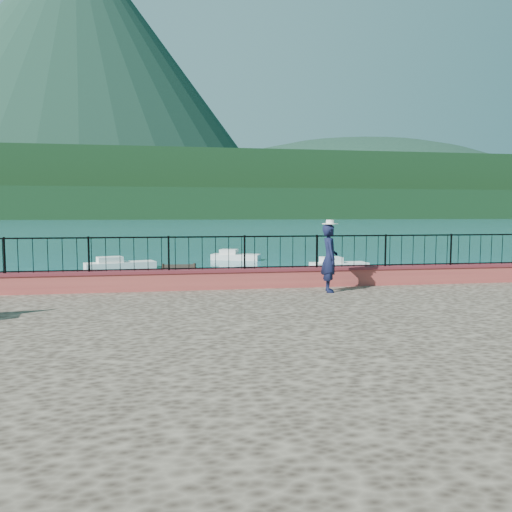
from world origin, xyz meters
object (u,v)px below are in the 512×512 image
object	(u,v)px
boat_3	(120,262)
boat_4	(236,254)
boat_0	(119,288)
boat_2	(339,263)
person	(330,258)

from	to	relation	value
boat_3	boat_4	size ratio (longest dim) A/B	1.20
boat_0	boat_4	xyz separation A→B (m)	(6.77, 15.67, 0.00)
boat_0	boat_3	size ratio (longest dim) A/B	1.03
boat_2	boat_3	size ratio (longest dim) A/B	0.82
person	boat_3	xyz separation A→B (m)	(-7.47, 18.10, -1.75)
person	boat_3	distance (m)	19.66
boat_2	boat_3	world-z (taller)	same
boat_0	boat_2	distance (m)	14.78
boat_0	boat_4	bearing A→B (deg)	62.89
boat_3	boat_4	bearing A→B (deg)	14.09
boat_0	boat_3	distance (m)	10.97
boat_0	boat_3	bearing A→B (deg)	91.53
person	boat_3	world-z (taller)	person
boat_3	boat_4	xyz separation A→B (m)	(7.78, 4.74, 0.00)
person	boat_0	xyz separation A→B (m)	(-6.46, 7.17, -1.75)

